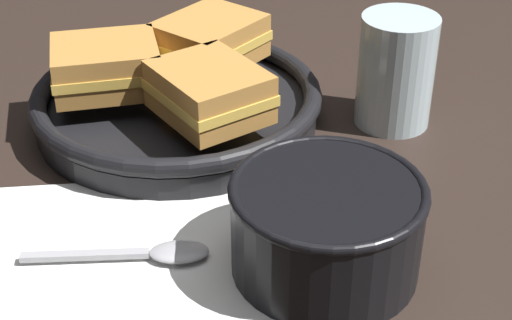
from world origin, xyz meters
name	(u,v)px	position (x,y,z in m)	size (l,w,h in m)	color
ground_plane	(202,207)	(0.00, 0.00, 0.00)	(4.00, 4.00, 0.00)	black
napkin	(127,249)	(-0.05, -0.06, 0.00)	(0.26, 0.23, 0.00)	white
soup_bowl	(327,222)	(0.10, -0.08, 0.04)	(0.15, 0.15, 0.08)	black
spoon	(153,253)	(-0.03, -0.07, 0.01)	(0.15, 0.03, 0.01)	#9E9EA3
skillet	(177,105)	(-0.04, 0.14, 0.02)	(0.29, 0.29, 0.04)	black
sandwich_near_left	(209,92)	(0.00, 0.09, 0.06)	(0.13, 0.13, 0.05)	#B27A38
sandwich_near_right	(210,40)	(-0.01, 0.20, 0.06)	(0.13, 0.13, 0.05)	#B27A38
sandwich_far_left	(106,66)	(-0.10, 0.14, 0.06)	(0.12, 0.11, 0.05)	#B27A38
drinking_glass	(396,71)	(0.18, 0.16, 0.06)	(0.08, 0.08, 0.11)	silver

